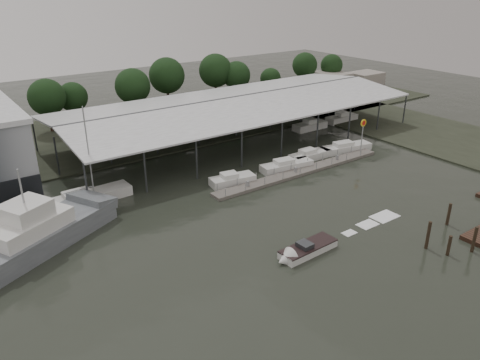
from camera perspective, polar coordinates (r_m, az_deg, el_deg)
ground at (r=48.53m, az=2.34°, el=-6.73°), size 200.00×200.00×0.00m
land_strip_far at (r=82.95m, az=-15.87°, el=5.43°), size 140.00×30.00×0.30m
land_strip_east at (r=86.52m, az=22.26°, el=5.30°), size 20.00×60.00×0.30m
covered_boat_shed at (r=76.82m, az=-0.46°, el=9.62°), size 58.24×24.00×6.96m
floating_dock at (r=64.13m, az=7.43°, el=1.03°), size 28.00×2.00×1.40m
shell_fuel_sign at (r=71.27m, az=14.74°, el=5.92°), size 1.10×0.18×5.55m
distant_commercial_buildings at (r=117.39m, az=11.93°, el=11.77°), size 22.00×8.00×4.00m
grey_trawler at (r=49.92m, az=-23.18°, el=-5.80°), size 17.29×11.94×8.84m
white_sailboat at (r=57.92m, az=-17.91°, el=-2.00°), size 9.67×2.92×11.67m
speedboat_underway at (r=45.55m, az=7.79°, el=-8.56°), size 17.89×2.84×2.00m
moored_cruiser_0 at (r=59.96m, az=-0.97°, el=0.04°), size 6.12×3.14×1.70m
moored_cruiser_1 at (r=64.83m, az=5.66°, el=1.76°), size 7.82×3.26×1.70m
moored_cruiser_2 at (r=69.13m, az=8.48°, el=3.00°), size 6.70×2.20×1.70m
moored_cruiser_3 at (r=73.24m, az=12.67°, el=3.85°), size 8.66×3.74×1.70m
mooring_pilings at (r=50.07m, az=26.26°, el=-7.03°), size 6.37×8.97×3.53m
horizon_tree_line at (r=96.35m, az=-5.27°, el=12.33°), size 71.49×9.98×10.45m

